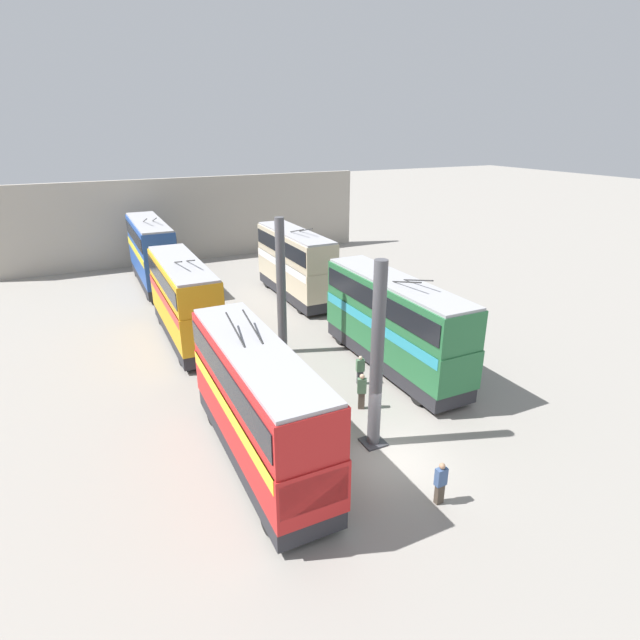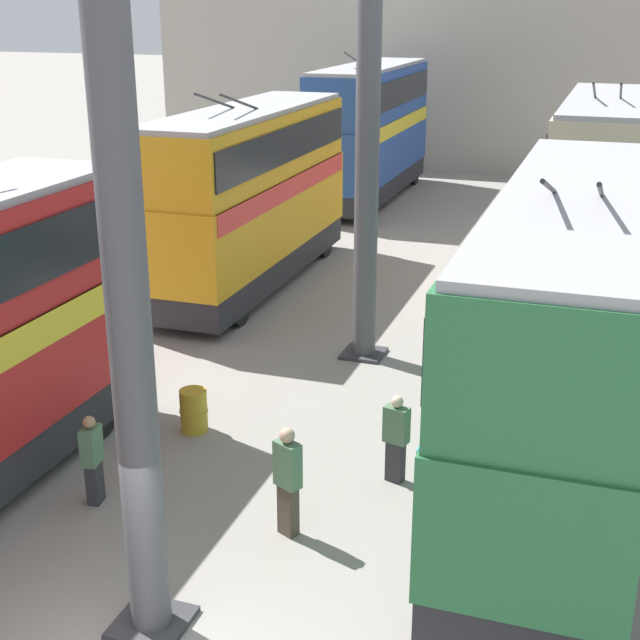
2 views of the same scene
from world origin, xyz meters
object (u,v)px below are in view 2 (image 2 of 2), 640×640
Objects in this scene: bus_right_mid at (249,187)px; person_by_left_row at (396,437)px; person_aisle_midway at (288,478)px; bus_right_far at (370,124)px; person_by_right_row at (92,458)px; bus_left_far at (600,175)px; oil_drum at (194,411)px; bus_left_near at (565,323)px.

bus_right_mid is 6.17× the size of person_by_left_row.
bus_right_mid reaches higher than person_aisle_midway.
bus_right_far reaches higher than person_by_right_row.
bus_right_far reaches higher than bus_left_far.
person_aisle_midway reaches higher than oil_drum.
bus_left_far is at bearing -130.68° from bus_right_far.
person_by_right_row is 0.98× the size of person_by_left_row.
person_aisle_midway reaches higher than person_by_left_row.
bus_left_near is 13.40m from bus_left_far.
bus_left_near is 12.91× the size of oil_drum.
person_by_left_row is at bearing -161.83° from person_by_right_row.
bus_right_far is at bearing 30.72° from person_by_left_row.
oil_drum is at bearing 92.73° from bus_left_near.
bus_right_far is (8.03, 9.35, 0.13)m from bus_left_far.
person_aisle_midway is 2.15× the size of oil_drum.
bus_right_far is 6.36× the size of person_by_left_row.
bus_right_far is 22.08m from oil_drum.
bus_right_mid is at bearing 180.00° from bus_right_far.
person_by_right_row is at bearing -169.24° from bus_right_mid.
person_by_right_row reaches higher than oil_drum.
person_aisle_midway is 1.14× the size of person_by_left_row.
bus_right_mid is at bearing -87.92° from person_by_right_row.
bus_left_far is at bearing -165.94° from person_aisle_midway.
bus_left_near is 6.98× the size of person_by_right_row.
person_by_right_row is (-11.99, -2.28, -2.06)m from bus_right_mid.
person_aisle_midway is (-3.04, 3.72, -1.91)m from bus_left_near.
bus_left_far is at bearing 3.71° from person_by_left_row.
person_aisle_midway reaches higher than person_by_right_row.
bus_right_far reaches higher than bus_right_mid.
oil_drum is (-0.32, 6.69, -2.46)m from bus_left_near.
bus_left_near is 1.11× the size of bus_right_mid.
bus_left_near is at bearing -133.23° from bus_right_mid.
bus_right_far reaches higher than person_by_left_row.
person_by_left_row is at bearing -98.19° from oil_drum.
person_by_right_row is at bearing 130.67° from person_by_left_row.
bus_left_far is at bearing -121.75° from person_by_right_row.
bus_left_near is 3.39m from person_by_left_row.
person_aisle_midway is 1.16× the size of person_by_right_row.
bus_left_far is 5.38× the size of person_aisle_midway.
person_by_right_row is 1.85× the size of oil_drum.
bus_left_far is 6.26× the size of person_by_right_row.
bus_right_mid is at bearing 16.27° from oil_drum.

